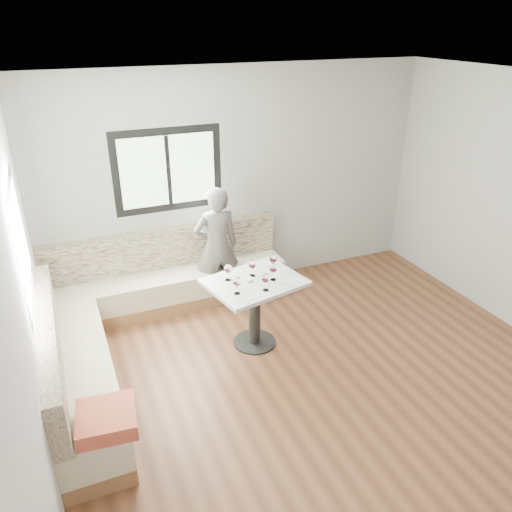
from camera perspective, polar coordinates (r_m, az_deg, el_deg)
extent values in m
cube|color=brown|center=(5.04, 9.12, -15.26)|extent=(5.00, 5.00, 0.01)
cube|color=white|center=(3.86, 12.13, 18.05)|extent=(5.00, 5.00, 0.01)
cube|color=#B7B7B2|center=(6.34, -1.86, 8.48)|extent=(5.00, 0.01, 2.80)
cube|color=#B7B7B2|center=(3.69, -24.78, -7.63)|extent=(0.01, 5.00, 2.80)
cube|color=black|center=(6.01, -10.00, 9.61)|extent=(1.30, 0.02, 1.00)
cube|color=black|center=(4.38, -25.33, 1.28)|extent=(0.02, 1.30, 1.00)
cube|color=#935F39|center=(6.36, -9.66, -4.90)|extent=(2.90, 0.55, 0.16)
cube|color=beige|center=(6.25, -9.82, -3.13)|extent=(2.90, 0.55, 0.29)
cube|color=beige|center=(6.25, -10.54, 0.90)|extent=(2.90, 0.14, 0.50)
cube|color=#935F39|center=(5.11, -18.90, -14.78)|extent=(0.55, 2.25, 0.16)
cube|color=beige|center=(4.97, -19.28, -12.79)|extent=(0.55, 2.25, 0.29)
cube|color=beige|center=(4.75, -22.45, -9.43)|extent=(0.14, 2.25, 0.50)
cube|color=#BD4D35|center=(4.15, -16.71, -17.43)|extent=(0.49, 0.49, 0.13)
cylinder|color=black|center=(5.63, -0.16, -9.77)|extent=(0.47, 0.47, 0.02)
cylinder|color=black|center=(5.43, -0.16, -6.67)|extent=(0.13, 0.13, 0.74)
cube|color=silver|center=(5.23, -0.17, -3.02)|extent=(1.09, 0.93, 0.04)
imported|color=#5C5956|center=(6.09, -4.51, 1.14)|extent=(0.56, 0.38, 1.50)
cylinder|color=white|center=(5.20, -0.88, -2.70)|extent=(0.09, 0.09, 0.04)
sphere|color=black|center=(5.21, -0.78, -2.54)|extent=(0.02, 0.02, 0.02)
sphere|color=black|center=(5.20, -1.02, -2.59)|extent=(0.02, 0.02, 0.02)
sphere|color=black|center=(5.19, -0.81, -2.66)|extent=(0.02, 0.02, 0.02)
cylinder|color=white|center=(4.98, -2.16, -4.29)|extent=(0.06, 0.06, 0.01)
cylinder|color=white|center=(4.96, -2.17, -3.85)|extent=(0.01, 0.01, 0.08)
ellipsoid|color=white|center=(4.91, -2.19, -2.92)|extent=(0.08, 0.08, 0.10)
cylinder|color=#490711|center=(4.93, -2.19, -3.17)|extent=(0.06, 0.06, 0.02)
cylinder|color=white|center=(5.04, 1.10, -3.88)|extent=(0.06, 0.06, 0.01)
cylinder|color=white|center=(5.02, 1.10, -3.45)|extent=(0.01, 0.01, 0.08)
ellipsoid|color=white|center=(4.97, 1.11, -2.53)|extent=(0.08, 0.08, 0.10)
cylinder|color=#490711|center=(4.99, 1.11, -2.78)|extent=(0.06, 0.06, 0.02)
cylinder|color=white|center=(5.23, 1.97, -2.69)|extent=(0.06, 0.06, 0.01)
cylinder|color=white|center=(5.21, 1.98, -2.26)|extent=(0.01, 0.01, 0.08)
ellipsoid|color=white|center=(5.17, 1.99, -1.37)|extent=(0.08, 0.08, 0.10)
cylinder|color=#490711|center=(5.18, 1.99, -1.61)|extent=(0.06, 0.06, 0.02)
cylinder|color=white|center=(5.31, -0.43, -2.23)|extent=(0.06, 0.06, 0.01)
cylinder|color=white|center=(5.29, -0.43, -1.81)|extent=(0.01, 0.01, 0.08)
ellipsoid|color=white|center=(5.25, -0.44, -0.92)|extent=(0.08, 0.08, 0.10)
cylinder|color=#490711|center=(5.26, -0.44, -1.17)|extent=(0.06, 0.06, 0.02)
cylinder|color=white|center=(5.44, 1.95, -1.55)|extent=(0.06, 0.06, 0.01)
cylinder|color=white|center=(5.42, 1.96, -1.14)|extent=(0.01, 0.01, 0.08)
ellipsoid|color=white|center=(5.37, 1.98, -0.27)|extent=(0.08, 0.08, 0.10)
cylinder|color=#490711|center=(5.39, 1.97, -0.51)|extent=(0.06, 0.06, 0.02)
cylinder|color=white|center=(5.23, -3.19, -2.74)|extent=(0.06, 0.06, 0.01)
cylinder|color=white|center=(5.21, -3.20, -2.32)|extent=(0.01, 0.01, 0.08)
ellipsoid|color=white|center=(5.17, -3.23, -1.42)|extent=(0.08, 0.08, 0.10)
cylinder|color=#490711|center=(5.18, -3.22, -1.67)|extent=(0.06, 0.06, 0.02)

